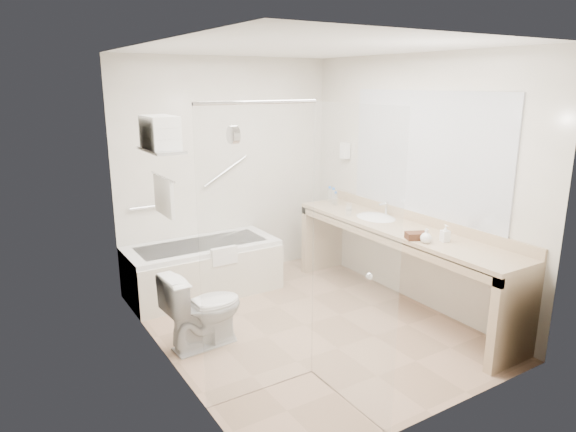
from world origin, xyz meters
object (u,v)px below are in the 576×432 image
bathtub (203,268)px  vanity_counter (399,247)px  toilet (204,309)px  amenity_basket (416,236)px  water_bottle_left (336,199)px

bathtub → vanity_counter: bearing=-42.4°
toilet → amenity_basket: 2.00m
bathtub → toilet: toilet is taller
amenity_basket → water_bottle_left: bearing=84.1°
bathtub → toilet: 1.18m
water_bottle_left → amenity_basket: bearing=-95.9°
bathtub → water_bottle_left: size_ratio=9.44×
toilet → vanity_counter: bearing=-102.8°
toilet → water_bottle_left: bearing=-73.7°
vanity_counter → amenity_basket: (-0.17, -0.38, 0.24)m
vanity_counter → water_bottle_left: bearing=91.3°
water_bottle_left → toilet: bearing=-159.4°
vanity_counter → toilet: size_ratio=3.90×
amenity_basket → water_bottle_left: size_ratio=1.10×
amenity_basket → bathtub: bearing=127.5°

